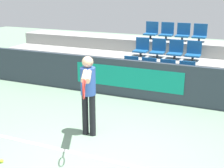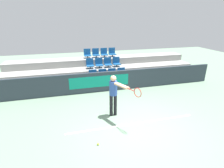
% 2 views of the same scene
% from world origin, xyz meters
% --- Properties ---
extents(ground_plane, '(30.00, 30.00, 0.00)m').
position_xyz_m(ground_plane, '(0.00, 0.00, 0.00)').
color(ground_plane, gray).
extents(court_baseline, '(4.89, 0.08, 0.01)m').
position_xyz_m(court_baseline, '(0.00, 0.23, 0.00)').
color(court_baseline, white).
rests_on(court_baseline, ground).
extents(barrier_wall, '(11.88, 0.14, 1.06)m').
position_xyz_m(barrier_wall, '(-0.01, 3.51, 0.53)').
color(barrier_wall, '#2D3842').
rests_on(barrier_wall, ground).
extents(bleacher_tier_front, '(11.48, 1.06, 0.41)m').
position_xyz_m(bleacher_tier_front, '(0.00, 4.12, 0.20)').
color(bleacher_tier_front, '#9E9E99').
rests_on(bleacher_tier_front, ground).
extents(bleacher_tier_middle, '(11.48, 1.06, 0.81)m').
position_xyz_m(bleacher_tier_middle, '(0.00, 5.17, 0.41)').
color(bleacher_tier_middle, '#9E9E99').
rests_on(bleacher_tier_middle, ground).
extents(bleacher_tier_back, '(11.48, 1.06, 1.22)m').
position_xyz_m(bleacher_tier_back, '(0.00, 6.23, 0.61)').
color(bleacher_tier_back, '#9E9E99').
rests_on(bleacher_tier_back, ground).
extents(stadium_chair_0, '(0.44, 0.39, 0.57)m').
position_xyz_m(stadium_chair_0, '(-0.83, 4.24, 0.65)').
color(stadium_chair_0, '#333333').
rests_on(stadium_chair_0, bleacher_tier_front).
extents(stadium_chair_1, '(0.44, 0.39, 0.57)m').
position_xyz_m(stadium_chair_1, '(-0.28, 4.24, 0.65)').
color(stadium_chair_1, '#333333').
rests_on(stadium_chair_1, bleacher_tier_front).
extents(stadium_chair_2, '(0.44, 0.39, 0.57)m').
position_xyz_m(stadium_chair_2, '(0.28, 4.24, 0.65)').
color(stadium_chair_2, '#333333').
rests_on(stadium_chair_2, bleacher_tier_front).
extents(stadium_chair_3, '(0.44, 0.39, 0.57)m').
position_xyz_m(stadium_chair_3, '(0.83, 4.24, 0.65)').
color(stadium_chair_3, '#333333').
rests_on(stadium_chair_3, bleacher_tier_front).
extents(stadium_chair_4, '(0.44, 0.39, 0.57)m').
position_xyz_m(stadium_chair_4, '(-0.83, 5.30, 1.06)').
color(stadium_chair_4, '#333333').
rests_on(stadium_chair_4, bleacher_tier_middle).
extents(stadium_chair_5, '(0.44, 0.39, 0.57)m').
position_xyz_m(stadium_chair_5, '(-0.28, 5.30, 1.06)').
color(stadium_chair_5, '#333333').
rests_on(stadium_chair_5, bleacher_tier_middle).
extents(stadium_chair_6, '(0.44, 0.39, 0.57)m').
position_xyz_m(stadium_chair_6, '(0.28, 5.30, 1.06)').
color(stadium_chair_6, '#333333').
rests_on(stadium_chair_6, bleacher_tier_middle).
extents(stadium_chair_7, '(0.44, 0.39, 0.57)m').
position_xyz_m(stadium_chair_7, '(0.83, 5.30, 1.06)').
color(stadium_chair_7, '#333333').
rests_on(stadium_chair_7, bleacher_tier_middle).
extents(stadium_chair_8, '(0.44, 0.39, 0.57)m').
position_xyz_m(stadium_chair_8, '(-0.83, 6.36, 1.47)').
color(stadium_chair_8, '#333333').
rests_on(stadium_chair_8, bleacher_tier_back).
extents(stadium_chair_9, '(0.44, 0.39, 0.57)m').
position_xyz_m(stadium_chair_9, '(-0.28, 6.36, 1.47)').
color(stadium_chair_9, '#333333').
rests_on(stadium_chair_9, bleacher_tier_back).
extents(stadium_chair_10, '(0.44, 0.39, 0.57)m').
position_xyz_m(stadium_chair_10, '(0.28, 6.36, 1.47)').
color(stadium_chair_10, '#333333').
rests_on(stadium_chair_10, bleacher_tier_back).
extents(stadium_chair_11, '(0.44, 0.39, 0.57)m').
position_xyz_m(stadium_chair_11, '(0.83, 6.36, 1.47)').
color(stadium_chair_11, '#333333').
rests_on(stadium_chair_11, bleacher_tier_back).
extents(tennis_player, '(0.74, 1.42, 1.67)m').
position_xyz_m(tennis_player, '(-0.51, 0.95, 1.03)').
color(tennis_player, black).
rests_on(tennis_player, ground).
extents(tennis_ball, '(0.07, 0.07, 0.07)m').
position_xyz_m(tennis_ball, '(-1.45, -0.57, 0.03)').
color(tennis_ball, '#CCDB33').
rests_on(tennis_ball, ground).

